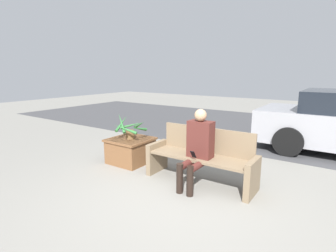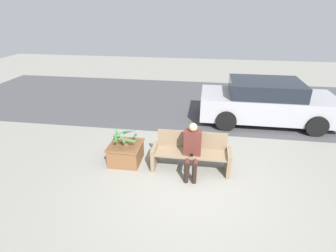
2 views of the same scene
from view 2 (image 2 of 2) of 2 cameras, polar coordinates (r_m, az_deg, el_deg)
The scene contains 7 objects.
ground_plane at distance 5.89m, azimuth 4.87°, elevation -12.57°, with size 30.00×30.00×0.00m, color gray.
road_surface at distance 10.80m, azimuth 6.98°, elevation 5.33°, with size 20.00×6.00×0.01m, color #424244.
bench at distance 6.20m, azimuth 5.05°, elevation -5.82°, with size 1.83×0.54×0.88m.
person_seated at distance 5.91m, azimuth 5.27°, elevation -4.72°, with size 0.39×0.64×1.23m.
planter_box at distance 6.58m, azimuth -9.16°, elevation -5.70°, with size 0.78×0.79×0.49m.
potted_plant at distance 6.37m, azimuth -9.43°, elevation -2.34°, with size 0.64×0.66×0.51m.
parked_car at distance 9.18m, azimuth 20.54°, elevation 4.95°, with size 4.26×1.98×1.39m.
Camera 2 is at (0.21, -4.69, 3.57)m, focal length 28.00 mm.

